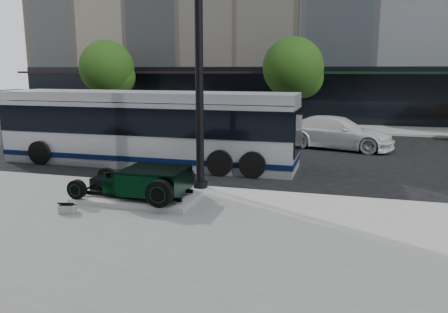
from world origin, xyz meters
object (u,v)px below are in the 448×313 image
(lamppost, at_px, (199,66))
(white_sedan, at_px, (337,133))
(hot_rod, at_px, (148,181))
(transit_bus, at_px, (148,128))

(lamppost, xyz_separation_m, white_sedan, (4.00, 9.06, -3.12))
(hot_rod, distance_m, lamppost, 3.80)
(hot_rod, relative_size, white_sedan, 0.60)
(transit_bus, bearing_deg, hot_rod, -65.37)
(transit_bus, bearing_deg, white_sedan, 37.62)
(hot_rod, distance_m, white_sedan, 11.94)
(lamppost, height_order, transit_bus, lamppost)
(lamppost, relative_size, white_sedan, 1.53)
(hot_rod, bearing_deg, transit_bus, 114.63)
(hot_rod, height_order, lamppost, lamppost)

